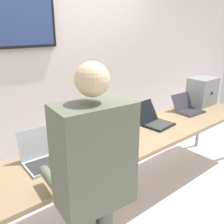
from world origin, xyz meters
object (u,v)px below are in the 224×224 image
Objects in this scene: equipment_box at (202,91)px; laptop_station_3 at (154,120)px; workbench at (131,141)px; laptop_station_1 at (46,155)px; laptop_station_2 at (109,134)px; coffee_mug at (66,176)px; person at (94,173)px; laptop_station_4 at (188,108)px.

equipment_box is 1.13m from laptop_station_3.
workbench is at bearing -168.26° from laptop_station_3.
laptop_station_2 is (0.67, -0.01, 0.00)m from laptop_station_1.
coffee_mug is (-2.46, -0.42, -0.15)m from equipment_box.
equipment_box reaches higher than laptop_station_3.
laptop_station_2 reaches higher than laptop_station_3.
laptop_station_2 is 4.11× the size of coffee_mug.
laptop_station_1 is at bearing 173.14° from workbench.
person is at bearing -92.24° from coffee_mug.
person reaches higher than laptop_station_1.
person is (-2.04, -0.72, 0.21)m from laptop_station_4.
workbench is 0.90m from laptop_station_1.
laptop_station_3 is (0.45, 0.09, 0.10)m from workbench.
laptop_station_2 is at bearing 155.51° from workbench.
laptop_station_3 is 0.68m from laptop_station_4.
laptop_station_2 is 0.98× the size of laptop_station_4.
workbench is 8.74× the size of laptop_station_3.
laptop_station_1 is at bearing -178.46° from equipment_box.
coffee_mug is (-0.01, -0.36, -0.02)m from laptop_station_1.
laptop_station_2 is 0.77m from coffee_mug.
laptop_station_3 is (1.34, -0.01, -0.01)m from laptop_station_1.
coffee_mug is (0.01, 0.37, -0.22)m from person.
equipment_box is 1.79m from laptop_station_2.
workbench is 9.08× the size of equipment_box.
laptop_station_3 is (0.66, -0.01, -0.01)m from laptop_station_2.
coffee_mug is (-0.68, -0.35, -0.02)m from laptop_station_2.
laptop_station_3 is at bearing 11.74° from workbench.
laptop_station_1 is 0.75m from person.
equipment_box is 0.24× the size of person.
laptop_station_3 is at bearing 14.26° from coffee_mug.
equipment_box is 1.06× the size of laptop_station_1.
workbench is at bearing -174.81° from laptop_station_4.
laptop_station_1 is (-0.89, 0.11, 0.11)m from workbench.
person is at bearing -145.88° from workbench.
equipment_box is at bearing 9.17° from laptop_station_4.
person is at bearing -92.18° from laptop_station_1.
laptop_station_4 reaches higher than workbench.
laptop_station_2 is at bearing -0.65° from laptop_station_1.
person is at bearing -160.50° from laptop_station_4.
equipment_box is 1.14× the size of laptop_station_2.
laptop_station_4 is at bearing 9.85° from coffee_mug.
person is 19.58× the size of coffee_mug.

